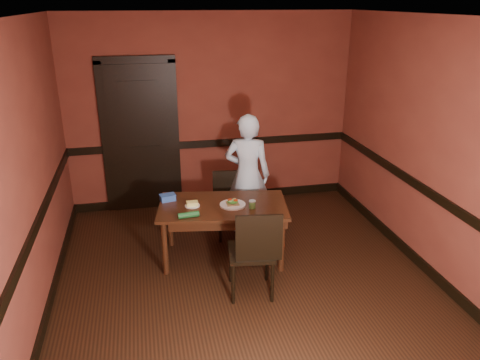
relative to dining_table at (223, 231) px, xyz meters
name	(u,v)px	position (x,y,z in m)	size (l,w,h in m)	color
floor	(247,283)	(0.15, -0.59, -0.34)	(4.00, 4.50, 0.01)	black
ceiling	(249,16)	(0.15, -0.59, 2.36)	(4.00, 4.50, 0.01)	silver
wall_back	(212,112)	(0.15, 1.66, 1.01)	(4.00, 0.02, 2.70)	maroon
wall_front	(344,301)	(0.15, -2.84, 1.01)	(4.00, 0.02, 2.70)	maroon
wall_left	(27,180)	(-1.85, -0.59, 1.01)	(0.02, 4.50, 2.70)	maroon
wall_right	(433,151)	(2.15, -0.59, 1.01)	(0.02, 4.50, 2.70)	maroon
dado_back	(212,143)	(0.15, 1.65, 0.56)	(4.00, 0.03, 0.10)	black
dado_left	(37,225)	(-1.84, -0.59, 0.56)	(0.03, 4.50, 0.10)	black
dado_right	(426,190)	(2.13, -0.59, 0.56)	(0.03, 4.50, 0.10)	black
baseboard_back	(214,197)	(0.15, 1.65, -0.28)	(4.00, 0.03, 0.12)	black
baseboard_left	(50,302)	(-1.84, -0.59, -0.28)	(0.03, 4.50, 0.12)	black
baseboard_right	(415,258)	(2.13, -0.59, -0.28)	(0.03, 4.50, 0.12)	black
door	(141,135)	(-0.85, 1.63, 0.76)	(1.05, 0.07, 2.20)	black
dining_table	(223,231)	(0.00, 0.00, 0.00)	(1.43, 0.81, 0.67)	#32190C
chair_far	(233,206)	(0.21, 0.50, 0.08)	(0.39, 0.39, 0.83)	black
chair_near	(251,250)	(0.15, -0.74, 0.14)	(0.45, 0.45, 0.96)	black
person	(247,175)	(0.42, 0.60, 0.44)	(0.57, 0.37, 1.56)	silver
sandwich_plate	(233,204)	(0.10, -0.05, 0.36)	(0.29, 0.29, 0.07)	white
sauce_jar	(252,204)	(0.30, -0.15, 0.38)	(0.08, 0.08, 0.09)	#4D7F39
cheese_saucer	(192,204)	(-0.34, 0.04, 0.36)	(0.17, 0.17, 0.05)	white
food_tub	(168,197)	(-0.60, 0.25, 0.37)	(0.20, 0.15, 0.07)	#3461BB
wrapped_veg	(188,215)	(-0.41, -0.25, 0.37)	(0.06, 0.06, 0.22)	#1A5223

